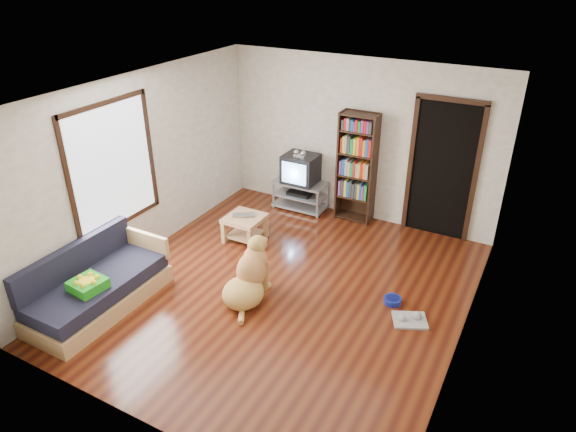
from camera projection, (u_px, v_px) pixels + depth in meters
The scene contains 18 objects.
ground at pixel (283, 290), 6.77m from camera, with size 5.00×5.00×0.00m, color #5C260F.
ceiling at pixel (282, 93), 5.57m from camera, with size 5.00×5.00×0.00m, color white.
wall_back at pixel (359, 141), 8.12m from camera, with size 4.50×4.50×0.00m, color silver.
wall_front at pixel (136, 317), 4.21m from camera, with size 4.50×4.50×0.00m, color silver.
wall_left at pixel (141, 168), 7.11m from camera, with size 5.00×5.00×0.00m, color silver.
wall_right at pixel (476, 246), 5.22m from camera, with size 5.00×5.00×0.00m, color silver.
green_cushion at pixel (88, 285), 6.04m from camera, with size 0.36×0.36×0.12m, color #219E1D.
laptop at pixel (243, 217), 7.72m from camera, with size 0.34×0.22×0.03m, color silver.
dog_bowl at pixel (392, 300), 6.49m from camera, with size 0.22×0.22×0.08m, color navy.
grey_rag at pixel (410, 320), 6.18m from camera, with size 0.40×0.32×0.03m, color #A8A8A8.
window at pixel (113, 166), 6.63m from camera, with size 0.03×1.46×1.70m.
doorway at pixel (443, 167), 7.62m from camera, with size 1.03×0.05×2.19m.
tv_stand at pixel (300, 194), 8.78m from camera, with size 0.90×0.45×0.50m.
crt_tv at pixel (301, 168), 8.58m from camera, with size 0.55×0.52×0.58m.
bookshelf at pixel (357, 162), 8.11m from camera, with size 0.60×0.30×1.80m.
sofa at pixel (97, 288), 6.36m from camera, with size 0.80×1.80×0.80m.
coffee_table at pixel (245, 224), 7.81m from camera, with size 0.55×0.55×0.40m.
dog at pixel (249, 278), 6.48m from camera, with size 0.52×1.00×0.83m.
Camera 1 is at (2.69, -4.86, 3.98)m, focal length 32.00 mm.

